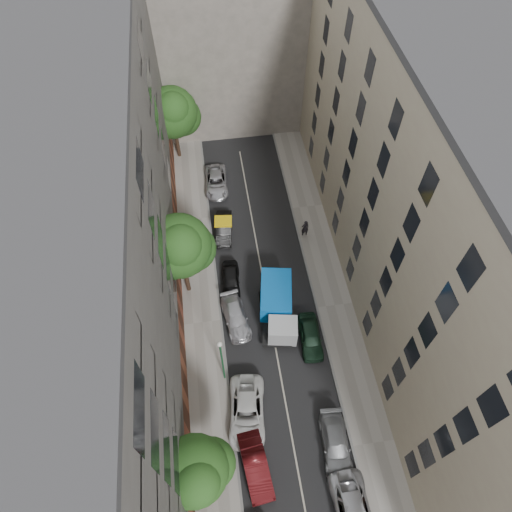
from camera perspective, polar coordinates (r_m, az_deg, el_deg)
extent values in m
plane|color=#4C4C49|center=(37.86, 1.69, -7.31)|extent=(120.00, 120.00, 0.00)
cube|color=black|center=(37.85, 1.69, -7.30)|extent=(8.00, 44.00, 0.02)
cube|color=gray|center=(37.66, -6.68, -8.27)|extent=(3.00, 44.00, 0.15)
cube|color=gray|center=(38.71, 9.79, -6.11)|extent=(3.00, 44.00, 0.15)
cube|color=#504E4B|center=(30.09, -18.97, -0.65)|extent=(8.00, 44.00, 20.00)
cube|color=tan|center=(32.64, 21.60, 3.95)|extent=(8.00, 44.00, 20.00)
cube|color=gray|center=(51.66, -3.63, 26.45)|extent=(18.00, 12.00, 18.00)
cube|color=black|center=(37.27, 2.69, -7.10)|extent=(3.31, 6.24, 0.33)
cube|color=#B7B9BC|center=(35.47, 3.34, -9.29)|extent=(2.47, 2.12, 1.87)
cube|color=blue|center=(36.73, 2.50, -4.91)|extent=(3.07, 4.32, 1.98)
cylinder|color=black|center=(36.38, 1.61, -10.29)|extent=(0.31, 0.92, 0.92)
cylinder|color=black|center=(36.62, 4.88, -9.83)|extent=(0.31, 0.92, 0.92)
cylinder|color=black|center=(38.13, 0.68, -5.10)|extent=(0.31, 0.92, 0.92)
cylinder|color=black|center=(38.36, 3.77, -4.71)|extent=(0.31, 0.92, 0.92)
imported|color=#4E0F12|center=(33.25, -0.05, -24.77)|extent=(2.07, 4.64, 1.48)
imported|color=silver|center=(34.07, -1.14, -18.89)|extent=(3.14, 5.64, 1.49)
imported|color=silver|center=(37.03, -2.56, -7.66)|extent=(2.41, 4.62, 1.28)
imported|color=black|center=(38.83, -3.19, -2.99)|extent=(1.79, 3.89, 1.29)
imported|color=black|center=(42.07, -4.05, 3.43)|extent=(1.88, 4.20, 1.34)
imported|color=#B6B6BB|center=(46.13, -4.97, 9.24)|extent=(2.42, 4.83, 1.31)
imported|color=slate|center=(34.05, 9.92, -22.15)|extent=(2.16, 4.65, 1.32)
imported|color=black|center=(36.43, 6.84, -9.97)|extent=(1.88, 4.19, 1.40)
cylinder|color=#382619|center=(32.59, -6.89, -26.28)|extent=(0.36, 0.36, 2.54)
cylinder|color=#382619|center=(30.46, -7.33, -25.63)|extent=(0.24, 0.24, 1.81)
sphere|color=#25531B|center=(28.72, -7.74, -25.03)|extent=(4.03, 4.03, 4.03)
sphere|color=#25531B|center=(29.57, -5.69, -24.41)|extent=(3.03, 3.03, 3.03)
sphere|color=#25531B|center=(29.20, -9.07, -26.28)|extent=(2.82, 2.82, 2.82)
sphere|color=#25531B|center=(27.63, -7.40, -26.27)|extent=(2.62, 2.62, 2.62)
cylinder|color=#382619|center=(38.04, -8.64, -2.91)|extent=(0.36, 0.36, 2.99)
cylinder|color=#382619|center=(35.93, -9.14, -0.73)|extent=(0.24, 0.24, 2.13)
sphere|color=#25531B|center=(34.25, -9.60, 1.25)|extent=(4.95, 4.95, 4.95)
sphere|color=#25531B|center=(35.24, -7.95, 0.95)|extent=(3.71, 3.71, 3.71)
sphere|color=#25531B|center=(34.49, -10.57, -0.14)|extent=(3.46, 3.46, 3.46)
sphere|color=#25531B|center=(32.87, -9.45, 1.33)|extent=(3.22, 3.22, 3.22)
cylinder|color=#382619|center=(49.25, -9.75, 13.45)|extent=(0.36, 0.36, 2.65)
cylinder|color=#382619|center=(47.81, -10.14, 15.48)|extent=(0.24, 0.24, 1.89)
sphere|color=#25531B|center=(46.68, -10.48, 17.24)|extent=(5.00, 5.00, 5.00)
sphere|color=#25531B|center=(47.50, -9.21, 16.81)|extent=(3.75, 3.75, 3.75)
sphere|color=#25531B|center=(46.65, -11.24, 16.23)|extent=(3.50, 3.50, 3.50)
sphere|color=#25531B|center=(45.44, -10.37, 17.65)|extent=(3.25, 3.25, 3.25)
cylinder|color=#1C6336|center=(32.84, -4.22, -13.12)|extent=(0.14, 0.14, 5.87)
sphere|color=silver|center=(30.06, -4.57, -10.94)|extent=(0.36, 0.36, 0.36)
imported|color=black|center=(41.69, 6.15, 3.49)|extent=(0.73, 0.51, 1.90)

